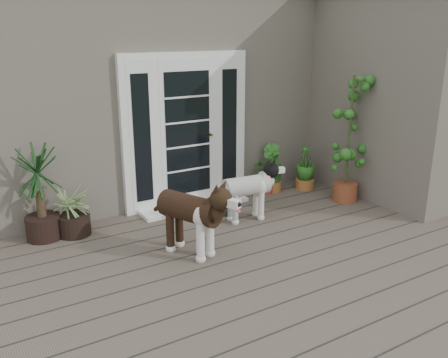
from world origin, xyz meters
TOP-DOWN VIEW (x-y plane):
  - deck at (0.00, 0.40)m, footprint 6.20×4.60m
  - house_main at (0.00, 4.65)m, footprint 7.40×4.00m
  - house_wing at (2.90, 1.50)m, footprint 1.60×2.40m
  - door_unit at (-0.20, 2.60)m, footprint 1.90×0.14m
  - door_step at (-0.20, 2.40)m, footprint 1.60×0.40m
  - brindle_dog at (-0.94, 1.10)m, footprint 0.76×1.05m
  - white_dog at (0.17, 1.62)m, footprint 0.87×0.44m
  - spider_plant at (-1.92, 2.32)m, footprint 0.66×0.66m
  - yucca at (-2.26, 2.40)m, footprint 0.89×0.89m
  - herb_a at (1.06, 2.40)m, footprint 0.57×0.57m
  - herb_b at (1.19, 2.40)m, footprint 0.49×0.49m
  - herb_c at (1.70, 2.23)m, footprint 0.53×0.53m
  - sapling at (1.84, 1.49)m, footprint 0.73×0.73m
  - clog_left at (0.11, 2.24)m, footprint 0.17×0.28m
  - clog_right at (0.08, 1.94)m, footprint 0.32×0.33m

SIDE VIEW (x-z plane):
  - deck at x=0.00m, z-range 0.00..0.12m
  - door_step at x=-0.20m, z-range 0.12..0.17m
  - clog_left at x=0.11m, z-range 0.12..0.20m
  - clog_right at x=0.08m, z-range 0.12..0.21m
  - herb_a at x=1.06m, z-range 0.12..0.64m
  - herb_b at x=1.19m, z-range 0.12..0.66m
  - herb_c at x=1.70m, z-range 0.12..0.70m
  - white_dog at x=0.17m, z-range 0.12..0.81m
  - spider_plant at x=-1.92m, z-range 0.12..0.82m
  - brindle_dog at x=-0.94m, z-range 0.12..0.92m
  - yucca at x=-2.26m, z-range 0.12..1.26m
  - sapling at x=1.84m, z-range 0.12..2.02m
  - door_unit at x=-0.20m, z-range 0.12..2.27m
  - house_main at x=0.00m, z-range 0.00..3.10m
  - house_wing at x=2.90m, z-range 0.00..3.10m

